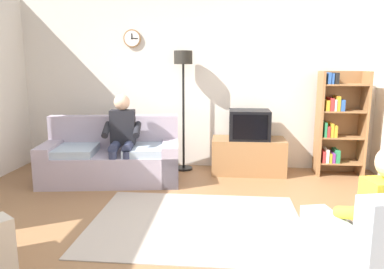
{
  "coord_description": "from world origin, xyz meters",
  "views": [
    {
      "loc": [
        0.53,
        -3.26,
        1.63
      ],
      "look_at": [
        0.12,
        1.05,
        0.81
      ],
      "focal_mm": 34.28,
      "sensor_mm": 36.0,
      "label": 1
    }
  ],
  "objects": [
    {
      "name": "bookshelf",
      "position": [
        2.17,
        2.32,
        0.79
      ],
      "size": [
        0.68,
        0.36,
        1.55
      ],
      "color": "olive",
      "rests_on": "ground_plane"
    },
    {
      "name": "armchair_near_bookshelf",
      "position": [
        1.61,
        -0.86,
        0.29
      ],
      "size": [
        0.98,
        1.04,
        0.9
      ],
      "color": "#9EADBC",
      "rests_on": "ground_plane"
    },
    {
      "name": "tv",
      "position": [
        0.87,
        2.23,
        0.76
      ],
      "size": [
        0.6,
        0.49,
        0.44
      ],
      "color": "black",
      "rests_on": "tv_stand"
    },
    {
      "name": "ground_plane",
      "position": [
        0.0,
        0.0,
        0.0
      ],
      "size": [
        12.0,
        12.0,
        0.0
      ],
      "primitive_type": "plane",
      "color": "#8C603D"
    },
    {
      "name": "person_on_couch",
      "position": [
        -0.9,
        1.58,
        0.7
      ],
      "size": [
        0.55,
        0.57,
        1.24
      ],
      "color": "black",
      "rests_on": "ground_plane"
    },
    {
      "name": "floor_lamp",
      "position": [
        -0.14,
        2.35,
        1.45
      ],
      "size": [
        0.28,
        0.28,
        1.85
      ],
      "color": "black",
      "rests_on": "ground_plane"
    },
    {
      "name": "area_rug",
      "position": [
        0.23,
        0.32,
        0.01
      ],
      "size": [
        2.2,
        1.7,
        0.01
      ],
      "primitive_type": "cube",
      "color": "#AD9E8E",
      "rests_on": "ground_plane"
    },
    {
      "name": "back_wall_assembly",
      "position": [
        -0.0,
        2.66,
        1.35
      ],
      "size": [
        6.2,
        0.17,
        2.7
      ],
      "color": "silver",
      "rests_on": "ground_plane"
    },
    {
      "name": "couch",
      "position": [
        -1.1,
        1.69,
        0.31
      ],
      "size": [
        2.0,
        1.13,
        0.9
      ],
      "color": "#A899A8",
      "rests_on": "ground_plane"
    },
    {
      "name": "tv_stand",
      "position": [
        0.87,
        2.25,
        0.27
      ],
      "size": [
        1.1,
        0.56,
        0.54
      ],
      "color": "olive",
      "rests_on": "ground_plane"
    },
    {
      "name": "person_in_right_armchair",
      "position": [
        1.59,
        -0.78,
        0.6
      ],
      "size": [
        0.57,
        0.59,
        1.12
      ],
      "color": "yellow",
      "rests_on": "ground_plane"
    }
  ]
}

